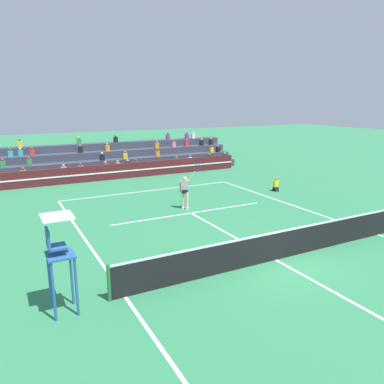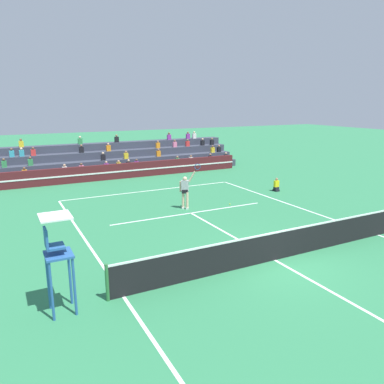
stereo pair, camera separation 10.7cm
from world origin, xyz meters
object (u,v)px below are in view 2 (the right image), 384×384
Objects in this scene: umpire_chair at (57,251)px; tennis_player at (185,190)px; ball_kid_courtside at (276,186)px; tennis_ball at (230,204)px.

umpire_chair is 10.31m from tennis_player.
tennis_ball is at bearing -162.97° from ball_kid_courtside.
ball_kid_courtside is (14.07, 8.15, -1.39)m from umpire_chair.
ball_kid_courtside is at bearing 17.03° from tennis_ball.
umpire_chair is 12.06m from tennis_ball.
tennis_player is (-6.77, -0.91, 0.65)m from ball_kid_courtside.
umpire_chair is 3.16× the size of ball_kid_courtside.
umpire_chair is 16.32m from ball_kid_courtside.
ball_kid_courtside reaches higher than tennis_ball.
tennis_ball is at bearing 34.95° from umpire_chair.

